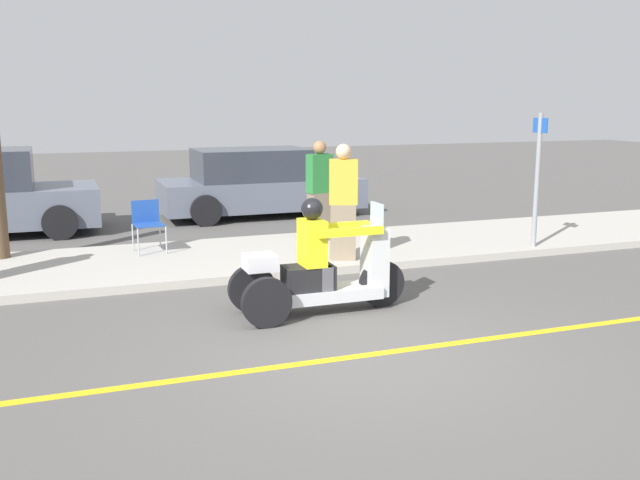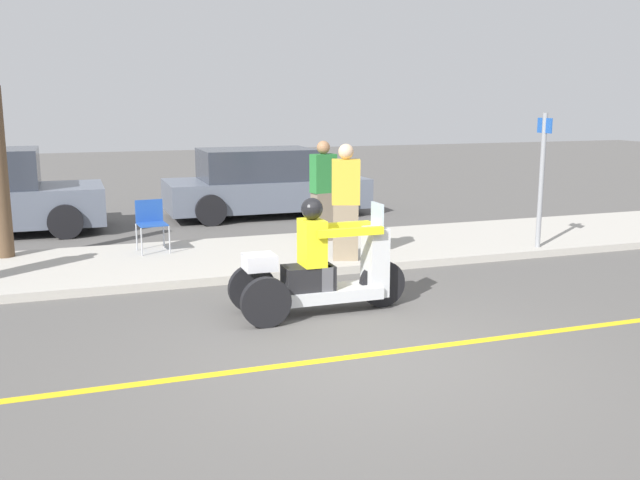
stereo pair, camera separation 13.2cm
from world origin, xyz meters
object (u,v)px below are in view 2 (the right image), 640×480
object	(u,v)px
motorcycle_trike	(320,272)
spectator_with_child	(323,193)
street_sign	(542,175)
spectator_near_curb	(346,204)
folding_chair_curbside	(151,220)
parked_car_lot_center	(263,184)

from	to	relation	value
motorcycle_trike	spectator_with_child	xyz separation A→B (m)	(1.34, 3.66, 0.45)
street_sign	spectator_near_curb	bearing A→B (deg)	176.41
motorcycle_trike	street_sign	xyz separation A→B (m)	(4.51, 1.92, 0.81)
spectator_near_curb	street_sign	xyz separation A→B (m)	(3.35, -0.21, 0.35)
spectator_with_child	folding_chair_curbside	size ratio (longest dim) A/B	2.10
spectator_with_child	folding_chair_curbside	distance (m)	2.93
spectator_near_curb	folding_chair_curbside	world-z (taller)	spectator_near_curb
folding_chair_curbside	parked_car_lot_center	xyz separation A→B (m)	(2.82, 3.55, 0.07)
parked_car_lot_center	street_sign	world-z (taller)	street_sign
parked_car_lot_center	spectator_with_child	bearing A→B (deg)	-88.47
motorcycle_trike	street_sign	size ratio (longest dim) A/B	0.98
spectator_with_child	parked_car_lot_center	xyz separation A→B (m)	(-0.10, 3.66, -0.25)
motorcycle_trike	parked_car_lot_center	xyz separation A→B (m)	(1.25, 7.31, 0.19)
spectator_near_curb	folding_chair_curbside	xyz separation A→B (m)	(-2.73, 1.63, -0.35)
folding_chair_curbside	street_sign	xyz separation A→B (m)	(6.08, -1.84, 0.69)
folding_chair_curbside	spectator_near_curb	bearing A→B (deg)	-30.91
spectator_with_child	street_sign	distance (m)	3.63
spectator_with_child	parked_car_lot_center	distance (m)	3.67
folding_chair_curbside	parked_car_lot_center	distance (m)	4.54
street_sign	parked_car_lot_center	bearing A→B (deg)	121.13
street_sign	folding_chair_curbside	bearing A→B (deg)	163.12
motorcycle_trike	spectator_near_curb	xyz separation A→B (m)	(1.16, 2.13, 0.47)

